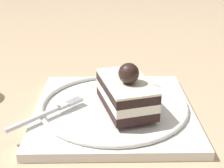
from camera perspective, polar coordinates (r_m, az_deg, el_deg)
name	(u,v)px	position (r m, az deg, el deg)	size (l,w,h in m)	color
ground_plane	(114,105)	(0.51, 0.40, -3.87)	(2.40, 2.40, 0.00)	tan
dessert_plate	(112,108)	(0.48, 0.00, -4.40)	(0.24, 0.24, 0.02)	white
cake_slice	(126,92)	(0.45, 2.55, -1.43)	(0.12, 0.09, 0.07)	black
fork	(49,112)	(0.45, -11.29, -4.98)	(0.10, 0.09, 0.00)	silver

